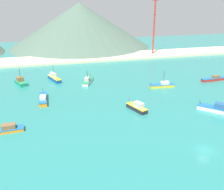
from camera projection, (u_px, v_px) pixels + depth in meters
name	position (u px, v px, depth m)	size (l,w,h in m)	color
ground	(152.00, 103.00, 86.95)	(260.00, 280.00, 0.50)	teal
fishing_boat_0	(88.00, 81.00, 105.32)	(6.19, 10.11, 5.26)	silver
fishing_boat_1	(216.00, 109.00, 79.29)	(9.34, 9.79, 2.92)	silver
fishing_boat_2	(213.00, 79.00, 108.39)	(10.94, 3.03, 2.19)	red
fishing_boat_3	(162.00, 85.00, 100.67)	(9.84, 3.32, 6.49)	gold
fishing_boat_5	(137.00, 107.00, 79.92)	(4.78, 8.16, 2.96)	#232328
fishing_boat_6	(5.00, 129.00, 67.52)	(9.91, 3.35, 2.04)	orange
fishing_boat_7	(54.00, 78.00, 108.69)	(5.34, 10.13, 6.66)	#14478C
fishing_boat_8	(21.00, 82.00, 103.80)	(5.66, 8.12, 6.24)	#198466
fishing_boat_9	(43.00, 99.00, 87.09)	(2.83, 11.16, 2.89)	orange
beach_strip	(105.00, 57.00, 148.07)	(247.00, 19.08, 1.20)	beige
hill_central	(80.00, 25.00, 178.05)	(94.46, 94.46, 29.04)	#4C6656
radio_tower	(154.00, 22.00, 147.96)	(3.75, 3.00, 37.53)	#B7332D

